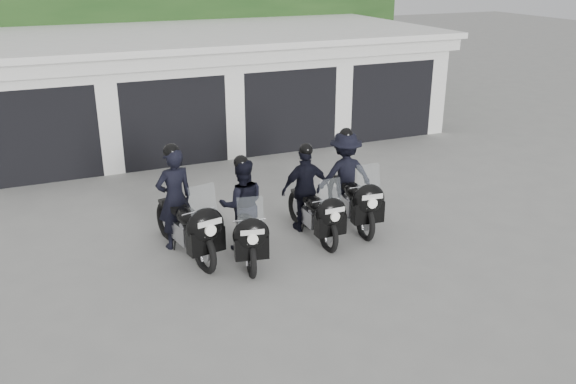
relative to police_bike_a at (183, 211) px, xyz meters
name	(u,v)px	position (x,y,z in m)	size (l,w,h in m)	color
ground	(252,257)	(1.02, -0.64, -0.79)	(80.00, 80.00, 0.00)	gray
garage_block	(152,90)	(1.02, 7.42, 0.63)	(16.40, 6.80, 2.96)	white
background_vegetation	(131,24)	(1.40, 12.28, 1.98)	(20.00, 3.90, 5.80)	#1A3A15
police_bike_a	(183,211)	(0.00, 0.00, 0.00)	(0.96, 2.27, 1.99)	black
police_bike_b	(244,213)	(0.97, -0.41, -0.03)	(1.00, 2.05, 1.80)	black
police_bike_c	(309,196)	(2.37, -0.09, -0.04)	(0.97, 2.04, 1.77)	black
police_bike_d	(348,182)	(3.32, 0.15, 0.02)	(1.19, 2.19, 1.90)	black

